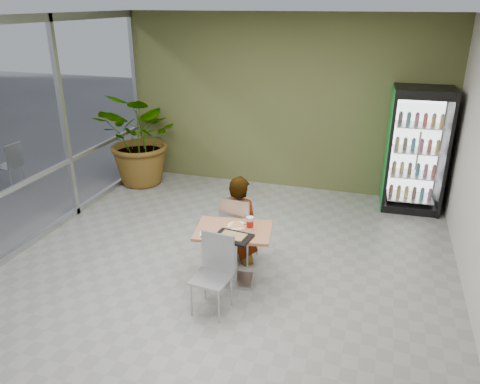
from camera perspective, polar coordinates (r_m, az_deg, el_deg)
name	(u,v)px	position (r m, az deg, el deg)	size (l,w,h in m)	color
ground	(221,278)	(6.23, -2.38, -10.41)	(7.00, 7.00, 0.00)	gray
room_envelope	(218,162)	(5.53, -2.64, 3.68)	(6.00, 7.00, 3.20)	silver
storefront_frame	(10,141)	(7.09, -26.27, 5.57)	(0.10, 7.00, 3.20)	#AEB0B3
dining_table	(234,245)	(5.89, -0.79, -6.43)	(1.01, 0.78, 0.75)	#A96848
chair_far	(237,225)	(6.30, -0.36, -4.00)	(0.48, 0.48, 0.98)	#AEB0B3
chair_near	(215,267)	(5.43, -3.11, -9.09)	(0.45, 0.45, 0.92)	#AEB0B3
seated_woman	(239,230)	(6.38, -0.13, -4.60)	(0.57, 0.37, 1.55)	black
pizza_plate	(237,225)	(5.85, -0.33, -4.04)	(0.35, 0.29, 0.03)	white
soda_cup	(250,223)	(5.76, 1.23, -3.84)	(0.09, 0.09, 0.16)	white
napkin_stack	(205,234)	(5.67, -4.25, -5.12)	(0.13, 0.13, 0.02)	white
cafeteria_tray	(233,237)	(5.57, -0.88, -5.53)	(0.44, 0.32, 0.02)	black
beverage_fridge	(416,150)	(8.39, 20.68, 4.79)	(0.98, 0.77, 2.09)	black
potted_plant	(143,139)	(9.20, -11.77, 6.38)	(1.64, 1.42, 1.83)	#275C24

